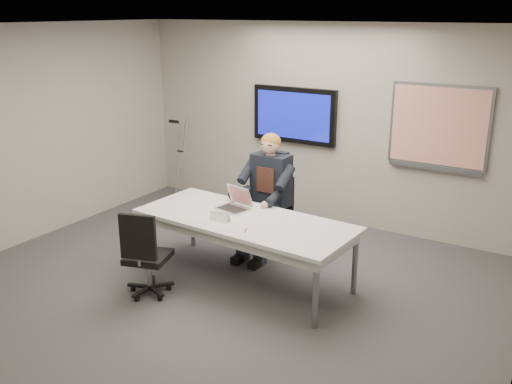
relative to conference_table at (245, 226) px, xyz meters
The scene contains 14 objects.
floor 0.96m from the conference_table, 99.20° to the right, with size 6.00×6.00×0.02m, color #3C3C3F.
ceiling 2.24m from the conference_table, 99.20° to the right, with size 6.00×6.00×0.02m, color silver.
wall_back 2.44m from the conference_table, 92.70° to the left, with size 6.00×0.02×2.80m, color #A19C91.
wall_left 3.26m from the conference_table, 167.72° to the right, with size 0.02×6.00×2.80m, color #A19C91.
conference_table is the anchor object (origin of this frame).
tv_display 2.49m from the conference_table, 105.04° to the left, with size 1.30×0.09×0.80m.
whiteboard 2.84m from the conference_table, 57.86° to the left, with size 1.25×0.08×1.10m.
office_chair_far 1.09m from the conference_table, 101.48° to the left, with size 0.49×0.49×0.94m.
office_chair_near 1.15m from the conference_table, 130.00° to the right, with size 0.58×0.58×0.98m.
seated_person 0.77m from the conference_table, 105.67° to the left, with size 0.48×0.82×1.52m.
crutch 3.32m from the conference_table, 140.92° to the left, with size 0.18×0.38×1.32m, color #AEB1B6, non-canonical shape.
laptop 0.37m from the conference_table, 140.64° to the left, with size 0.40×0.39×0.25m.
name_tent 0.31m from the conference_table, 132.91° to the right, with size 0.24×0.07×0.09m, color white, non-canonical shape.
pen 0.38m from the conference_table, 55.29° to the right, with size 0.01×0.01×0.12m, color black.
Camera 1 is at (3.31, -4.26, 2.96)m, focal length 40.00 mm.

